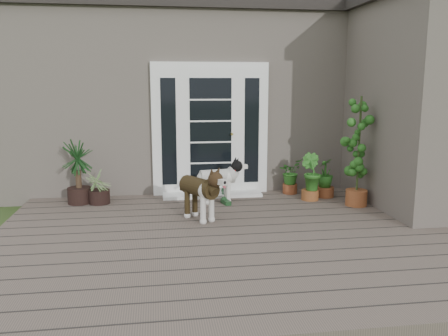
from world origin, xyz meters
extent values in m
cube|color=#6B5B4C|center=(0.00, 0.40, 0.06)|extent=(6.20, 4.60, 0.12)
cube|color=#665E54|center=(0.00, 4.65, 1.55)|extent=(7.40, 4.00, 3.10)
cube|color=#2D2826|center=(0.00, 4.65, 3.20)|extent=(7.60, 4.20, 0.20)
cube|color=#665E54|center=(2.90, 1.50, 1.55)|extent=(1.60, 2.40, 3.10)
cube|color=white|center=(-0.20, 2.60, 1.19)|extent=(1.90, 0.14, 2.15)
cube|color=white|center=(-0.20, 2.40, 0.14)|extent=(1.60, 0.40, 0.05)
imported|color=#1F5A19|center=(1.11, 2.40, 0.36)|extent=(0.54, 0.54, 0.49)
imported|color=#1A5E1E|center=(1.30, 1.93, 0.38)|extent=(0.48, 0.48, 0.53)
imported|color=#2C621C|center=(1.60, 2.10, 0.36)|extent=(0.43, 0.43, 0.48)
camera|label=1|loc=(-1.08, -4.90, 1.93)|focal=37.05mm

